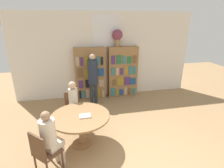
# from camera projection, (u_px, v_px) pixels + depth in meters

# --- Properties ---
(wall_back) EXTENTS (6.40, 0.07, 3.00)m
(wall_back) POSITION_uv_depth(u_px,v_px,m) (106.00, 56.00, 6.28)
(wall_back) COLOR silver
(wall_back) RESTS_ON ground_plane
(bookshelf_left) EXTENTS (1.07, 0.34, 1.84)m
(bookshelf_left) POSITION_uv_depth(u_px,v_px,m) (90.00, 74.00, 6.19)
(bookshelf_left) COLOR olive
(bookshelf_left) RESTS_ON ground_plane
(bookshelf_right) EXTENTS (1.07, 0.34, 1.84)m
(bookshelf_right) POSITION_uv_depth(u_px,v_px,m) (123.00, 72.00, 6.42)
(bookshelf_right) COLOR olive
(bookshelf_right) RESTS_ON ground_plane
(flower_vase) EXTENTS (0.36, 0.36, 0.58)m
(flower_vase) POSITION_uv_depth(u_px,v_px,m) (117.00, 36.00, 5.95)
(flower_vase) COLOR #997047
(flower_vase) RESTS_ON bookshelf_right
(reading_table) EXTENTS (1.28, 1.28, 0.75)m
(reading_table) POSITION_uv_depth(u_px,v_px,m) (81.00, 120.00, 3.82)
(reading_table) COLOR olive
(reading_table) RESTS_ON ground_plane
(chair_near_camera) EXTENTS (0.57, 0.57, 0.89)m
(chair_near_camera) POSITION_uv_depth(u_px,v_px,m) (44.00, 151.00, 3.09)
(chair_near_camera) COLOR brown
(chair_near_camera) RESTS_ON ground_plane
(chair_left_side) EXTENTS (0.46, 0.46, 0.89)m
(chair_left_side) POSITION_uv_depth(u_px,v_px,m) (73.00, 106.00, 4.72)
(chair_left_side) COLOR brown
(chair_left_side) RESTS_ON ground_plane
(seated_reader_left) EXTENTS (0.28, 0.37, 1.25)m
(seated_reader_left) POSITION_uv_depth(u_px,v_px,m) (74.00, 102.00, 4.49)
(seated_reader_left) COLOR beige
(seated_reader_left) RESTS_ON ground_plane
(seated_reader_right) EXTENTS (0.42, 0.43, 1.23)m
(seated_reader_right) POSITION_uv_depth(u_px,v_px,m) (50.00, 136.00, 3.16)
(seated_reader_right) COLOR beige
(seated_reader_right) RESTS_ON ground_plane
(librarian_standing) EXTENTS (0.32, 0.59, 1.71)m
(librarian_standing) POSITION_uv_depth(u_px,v_px,m) (93.00, 74.00, 5.69)
(librarian_standing) COLOR #232D3D
(librarian_standing) RESTS_ON ground_plane
(open_book_on_table) EXTENTS (0.24, 0.18, 0.03)m
(open_book_on_table) POSITION_uv_depth(u_px,v_px,m) (85.00, 116.00, 3.73)
(open_book_on_table) COLOR silver
(open_book_on_table) RESTS_ON reading_table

